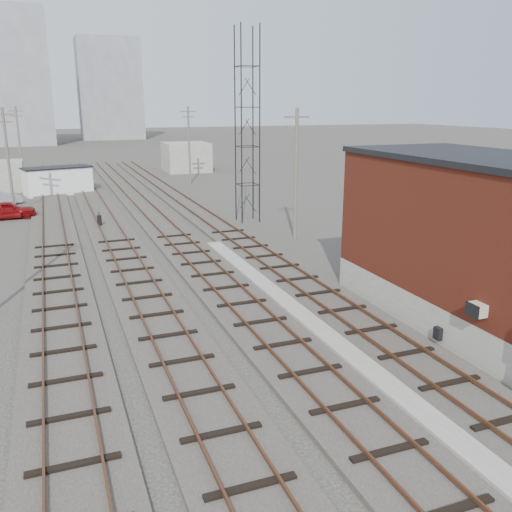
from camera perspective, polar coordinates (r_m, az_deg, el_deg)
ground at (r=67.20m, az=-12.77°, el=7.42°), size 320.00×320.00×0.00m
track_right at (r=47.33m, az=-5.97°, el=4.50°), size 3.20×90.00×0.39m
track_mid_right at (r=46.49m, az=-10.75°, el=4.10°), size 3.20×90.00×0.39m
track_mid_left at (r=45.98m, az=-15.66°, el=3.67°), size 3.20×90.00×0.39m
track_left at (r=45.82m, az=-20.63°, el=3.20°), size 3.20×90.00×0.39m
platform_curb at (r=24.01m, az=5.12°, el=-6.65°), size 0.90×28.00×0.26m
brick_building at (r=25.22m, az=21.85°, el=1.72°), size 6.54×12.20×7.22m
lattice_tower at (r=43.55m, az=-0.92°, el=13.42°), size 1.60×1.60×15.00m
utility_pole_left_b at (r=51.19m, az=-24.64°, el=9.33°), size 1.80×0.24×9.00m
utility_pole_left_c at (r=76.09m, az=-23.66°, el=11.08°), size 1.80×0.24×9.00m
utility_pole_right_a at (r=37.69m, az=4.23°, el=8.90°), size 1.80×0.24×9.00m
utility_pole_right_b at (r=65.99m, az=-7.06°, el=11.74°), size 1.80×0.24×9.00m
apartment_right at (r=156.91m, az=-15.15°, el=16.57°), size 16.00×12.00×26.00m
shed_right at (r=78.42m, az=-7.36°, el=10.29°), size 6.00×6.00×4.00m
switch_stand at (r=43.47m, az=-16.15°, el=3.58°), size 0.34×0.34×1.19m
site_trailer at (r=61.42m, az=-20.13°, el=7.48°), size 7.37×4.56×2.89m
car_red at (r=49.61m, az=-24.72°, el=4.42°), size 4.54×2.09×1.51m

